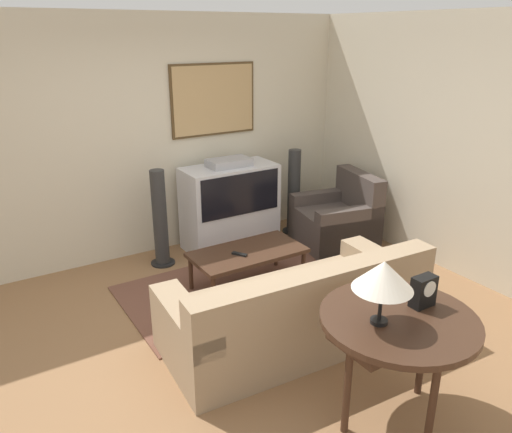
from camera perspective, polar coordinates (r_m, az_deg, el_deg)
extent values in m
plane|color=#8E6642|center=(4.51, -1.85, -13.20)|extent=(12.00, 12.00, 0.00)
cube|color=beige|center=(5.81, -12.76, 8.58)|extent=(12.00, 0.06, 2.70)
cube|color=#4C381E|center=(6.05, -4.88, 13.17)|extent=(1.09, 0.03, 0.83)
cube|color=tan|center=(6.04, -4.80, 13.15)|extent=(1.04, 0.01, 0.78)
cube|color=beige|center=(5.67, 21.81, 7.32)|extent=(0.06, 12.00, 2.70)
cube|color=brown|center=(5.23, -1.80, -8.01)|extent=(2.35, 1.42, 0.01)
cube|color=silver|center=(6.13, -2.96, -1.31)|extent=(1.12, 0.53, 0.45)
cube|color=silver|center=(5.96, -3.04, 3.19)|extent=(1.12, 0.53, 0.55)
cube|color=black|center=(5.74, -1.73, 2.51)|extent=(1.01, 0.01, 0.49)
cube|color=#9E9EA3|center=(5.88, -3.10, 6.19)|extent=(0.51, 0.29, 0.09)
cube|color=#9E8466|center=(4.35, 4.25, -11.42)|extent=(2.23, 1.08, 0.41)
cube|color=#9E8466|center=(3.89, 7.35, -8.80)|extent=(2.19, 0.35, 0.40)
cube|color=#9E8466|center=(4.84, 14.08, -7.40)|extent=(0.30, 0.97, 0.57)
cube|color=#9E8466|center=(3.94, -8.06, -13.92)|extent=(0.30, 0.97, 0.57)
cube|color=#715F49|center=(4.26, 11.71, -6.73)|extent=(0.37, 0.14, 0.34)
cube|color=#715F49|center=(3.77, -0.04, -10.16)|extent=(0.37, 0.14, 0.34)
cube|color=#473D38|center=(6.21, 8.89, -1.25)|extent=(0.99, 1.01, 0.45)
cube|color=#473D38|center=(6.23, 11.76, 2.96)|extent=(0.35, 0.88, 0.44)
cube|color=#473D38|center=(6.47, 7.43, 0.39)|extent=(0.85, 0.32, 0.59)
cube|color=#473D38|center=(5.91, 10.56, -1.79)|extent=(0.85, 0.32, 0.59)
cube|color=#3D2619|center=(5.06, -0.97, -4.13)|extent=(1.14, 0.60, 0.04)
cylinder|color=#3D2619|center=(4.73, -4.86, -8.86)|extent=(0.04, 0.04, 0.37)
cylinder|color=#3D2619|center=(5.23, 5.41, -5.88)|extent=(0.04, 0.04, 0.37)
cylinder|color=#3D2619|center=(5.13, -7.46, -6.48)|extent=(0.04, 0.04, 0.37)
cylinder|color=#3D2619|center=(5.60, 2.30, -3.96)|extent=(0.04, 0.04, 0.37)
cylinder|color=#3D2619|center=(3.38, 16.02, -11.25)|extent=(1.02, 1.02, 0.04)
cube|color=#3D2619|center=(3.42, 15.91, -12.14)|extent=(0.86, 0.41, 0.08)
cylinder|color=#3D2619|center=(3.42, 10.42, -18.40)|extent=(0.05, 0.05, 0.74)
cylinder|color=#3D2619|center=(3.86, 18.57, -14.22)|extent=(0.05, 0.05, 0.74)
cylinder|color=#3D2619|center=(3.44, 19.59, -19.10)|extent=(0.05, 0.05, 0.74)
cylinder|color=black|center=(3.27, 13.86, -11.52)|extent=(0.11, 0.11, 0.02)
cylinder|color=black|center=(3.17, 14.15, -8.55)|extent=(0.02, 0.02, 0.36)
cone|color=silver|center=(3.12, 14.35, -6.52)|extent=(0.37, 0.37, 0.18)
cube|color=black|center=(3.49, 18.57, -8.11)|extent=(0.17, 0.09, 0.21)
cylinder|color=white|center=(3.44, 19.25, -7.85)|extent=(0.11, 0.01, 0.11)
cube|color=black|center=(4.95, -1.91, -4.32)|extent=(0.12, 0.16, 0.02)
cylinder|color=black|center=(5.82, -10.57, -5.20)|extent=(0.27, 0.27, 0.02)
cylinder|color=#2D2D2D|center=(5.61, -10.92, -0.21)|extent=(0.16, 0.16, 1.10)
cylinder|color=black|center=(6.63, 4.22, -1.63)|extent=(0.27, 0.27, 0.02)
cylinder|color=#2D2D2D|center=(6.45, 4.34, 2.83)|extent=(0.16, 0.16, 1.10)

